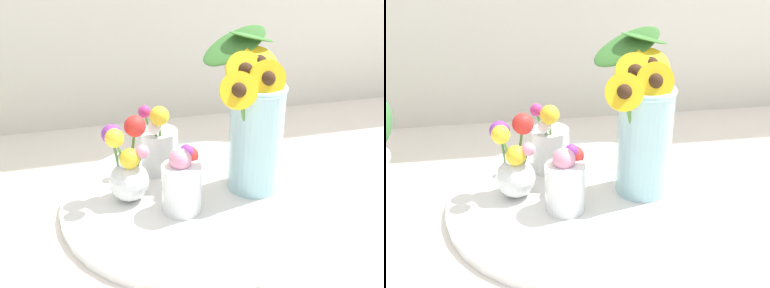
# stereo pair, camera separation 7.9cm
# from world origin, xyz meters

# --- Properties ---
(ground_plane) EXTENTS (6.00, 6.00, 0.00)m
(ground_plane) POSITION_xyz_m (0.00, 0.00, 0.00)
(ground_plane) COLOR silver
(serving_tray) EXTENTS (0.51, 0.51, 0.02)m
(serving_tray) POSITION_xyz_m (-0.01, 0.08, 0.01)
(serving_tray) COLOR white
(serving_tray) RESTS_ON ground_plane
(mason_jar_sunflowers) EXTENTS (0.16, 0.18, 0.32)m
(mason_jar_sunflowers) POSITION_xyz_m (0.11, 0.09, 0.15)
(mason_jar_sunflowers) COLOR #9ED1D6
(mason_jar_sunflowers) RESTS_ON serving_tray
(vase_small_center) EXTENTS (0.08, 0.09, 0.12)m
(vase_small_center) POSITION_xyz_m (-0.04, 0.04, 0.07)
(vase_small_center) COLOR white
(vase_small_center) RESTS_ON serving_tray
(vase_bulb_right) EXTENTS (0.08, 0.08, 0.16)m
(vase_bulb_right) POSITION_xyz_m (-0.13, 0.10, 0.09)
(vase_bulb_right) COLOR white
(vase_bulb_right) RESTS_ON serving_tray
(vase_small_back) EXTENTS (0.08, 0.09, 0.16)m
(vase_small_back) POSITION_xyz_m (-0.06, 0.19, 0.08)
(vase_small_back) COLOR white
(vase_small_back) RESTS_ON serving_tray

